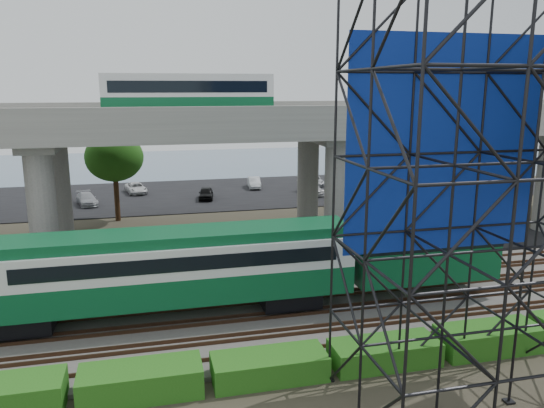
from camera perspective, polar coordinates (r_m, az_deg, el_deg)
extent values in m
plane|color=#474233|center=(26.02, -4.73, -13.74)|extent=(140.00, 140.00, 0.00)
cube|color=slate|center=(27.77, -5.39, -11.77)|extent=(90.00, 12.00, 0.20)
cube|color=black|center=(35.66, -7.37, -6.34)|extent=(90.00, 5.00, 0.08)
cube|color=black|center=(58.33, -9.92, 0.97)|extent=(90.00, 18.00, 0.08)
cube|color=slate|center=(80.00, -10.98, 3.99)|extent=(140.00, 40.00, 0.03)
cube|color=#472D1E|center=(23.50, -3.67, -16.00)|extent=(90.00, 0.08, 0.16)
cube|color=#472D1E|center=(24.76, -4.27, -14.44)|extent=(90.00, 0.08, 0.16)
cube|color=#472D1E|center=(25.25, -4.48, -13.88)|extent=(90.00, 0.08, 0.16)
cube|color=#472D1E|center=(26.54, -4.99, -12.52)|extent=(90.00, 0.08, 0.16)
cube|color=#472D1E|center=(27.04, -5.17, -12.03)|extent=(90.00, 0.08, 0.16)
cube|color=#472D1E|center=(28.35, -5.61, -10.85)|extent=(90.00, 0.08, 0.16)
cube|color=#472D1E|center=(28.86, -5.77, -10.42)|extent=(90.00, 0.08, 0.16)
cube|color=#472D1E|center=(30.18, -6.15, -9.38)|extent=(90.00, 0.08, 0.16)
cube|color=#472D1E|center=(30.70, -6.29, -8.99)|extent=(90.00, 0.08, 0.16)
cube|color=#472D1E|center=(32.03, -6.63, -8.07)|extent=(90.00, 0.08, 0.16)
cube|color=black|center=(27.93, -25.39, -11.25)|extent=(3.00, 2.20, 0.90)
cube|color=black|center=(28.15, 1.84, -9.80)|extent=(3.00, 2.20, 0.90)
cube|color=#0B512A|center=(26.85, -11.80, -8.56)|extent=(19.00, 3.00, 1.40)
cube|color=silver|center=(26.37, -11.94, -5.61)|extent=(19.00, 3.00, 1.50)
cube|color=#0B512A|center=(26.08, -12.04, -3.52)|extent=(19.00, 2.60, 0.50)
cube|color=black|center=(26.39, -9.76, -5.39)|extent=(15.00, 3.06, 0.70)
cube|color=#0B512A|center=(30.19, 15.77, -4.39)|extent=(8.00, 3.00, 3.40)
cube|color=#9E9B93|center=(39.36, -8.61, 8.14)|extent=(80.00, 12.00, 1.20)
cube|color=#9E9B93|center=(33.57, -7.79, 9.41)|extent=(80.00, 0.50, 1.10)
cube|color=#9E9B93|center=(45.02, -9.33, 10.11)|extent=(80.00, 0.50, 1.10)
cylinder|color=#9E9B93|center=(36.97, -23.49, -0.25)|extent=(1.80, 1.80, 8.00)
cylinder|color=#9E9B93|center=(43.75, -21.99, 1.71)|extent=(1.80, 1.80, 8.00)
cube|color=#9E9B93|center=(39.83, -23.12, 6.04)|extent=(2.40, 9.00, 0.60)
cylinder|color=#9E9B93|center=(38.77, 6.98, 1.26)|extent=(1.80, 1.80, 8.00)
cylinder|color=#9E9B93|center=(45.29, 3.89, 2.93)|extent=(1.80, 1.80, 8.00)
cube|color=#9E9B93|center=(41.51, 5.42, 7.19)|extent=(2.40, 9.00, 0.60)
cylinder|color=#9E9B93|center=(53.46, 22.67, 3.46)|extent=(1.80, 1.80, 8.00)
cube|color=#9E9B93|center=(50.31, 25.36, 6.97)|extent=(2.40, 9.00, 0.60)
cube|color=black|center=(39.28, -8.90, 9.51)|extent=(12.00, 2.50, 0.70)
cube|color=#0B512A|center=(39.25, -8.94, 10.68)|extent=(12.00, 2.50, 0.90)
cube|color=silver|center=(39.24, -9.00, 12.28)|extent=(12.00, 2.50, 1.30)
cube|color=black|center=(39.24, -9.00, 12.35)|extent=(11.00, 2.56, 0.80)
cube|color=silver|center=(39.25, -9.04, 13.45)|extent=(12.00, 2.40, 0.30)
cube|color=navy|center=(21.44, 18.16, 6.04)|extent=(8.10, 0.08, 8.25)
cube|color=black|center=(22.01, 20.81, -19.72)|extent=(9.36, 6.36, 0.08)
cube|color=#1D5B14|center=(21.73, -13.90, -18.01)|extent=(4.60, 1.80, 1.15)
cube|color=#1D5B14|center=(22.20, -0.28, -17.09)|extent=(4.60, 1.80, 1.03)
cube|color=#1D5B14|center=(23.72, 12.00, -15.36)|extent=(4.60, 1.80, 1.01)
cube|color=#1D5B14|center=(26.09, 22.26, -13.25)|extent=(4.60, 1.80, 1.12)
cylinder|color=#382314|center=(40.66, 12.21, -0.72)|extent=(0.44, 0.44, 4.80)
ellipsoid|color=#1D5B14|center=(40.07, 12.42, 3.74)|extent=(4.94, 4.94, 4.18)
cylinder|color=#382314|center=(48.04, -16.38, 1.06)|extent=(0.44, 0.44, 4.80)
ellipsoid|color=#1D5B14|center=(47.54, -16.61, 4.85)|extent=(4.94, 4.94, 4.18)
imported|color=black|center=(35.20, -19.69, -6.03)|extent=(4.94, 2.55, 1.33)
imported|color=#929499|center=(60.72, -21.61, 1.31)|extent=(1.98, 3.65, 1.14)
imported|color=#A0A2A8|center=(55.48, -19.30, 0.52)|extent=(2.62, 4.32, 1.17)
imported|color=silver|center=(60.10, -14.43, 1.68)|extent=(2.69, 4.37, 1.13)
imported|color=black|center=(55.49, -7.12, 1.16)|extent=(1.98, 3.78, 1.23)
imported|color=silver|center=(61.29, -1.94, 2.32)|extent=(1.67, 3.83, 1.23)
imported|color=beige|center=(57.82, 4.15, 1.72)|extent=(2.07, 4.60, 1.31)
imported|color=#B8BBC1|center=(63.15, 4.59, 2.54)|extent=(2.42, 4.22, 1.11)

